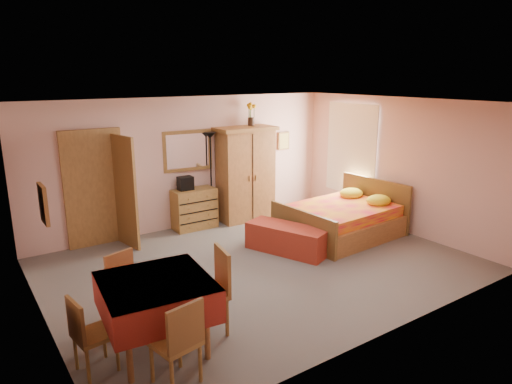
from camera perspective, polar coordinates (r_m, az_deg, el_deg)
floor at (r=7.53m, az=0.67°, el=-9.09°), size 6.50×6.50×0.00m
ceiling at (r=6.91m, az=0.74°, el=11.07°), size 6.50×6.50×0.00m
wall_back at (r=9.22m, az=-8.31°, el=3.65°), size 6.50×0.10×2.60m
wall_front at (r=5.35m, az=16.39°, el=-4.82°), size 6.50×0.10×2.60m
wall_left at (r=5.94m, az=-25.94°, el=-3.81°), size 0.10×5.00×2.60m
wall_right at (r=9.33m, az=17.28°, el=3.27°), size 0.10×5.00×2.60m
doorway at (r=8.60m, az=-19.55°, el=0.29°), size 1.06×0.12×2.15m
window at (r=10.04m, az=11.85°, el=5.26°), size 0.08×1.40×1.95m
picture_left at (r=5.26m, az=-25.05°, el=-1.38°), size 0.04×0.32×0.42m
picture_back at (r=10.39m, az=3.47°, el=6.40°), size 0.30×0.04×0.40m
chest_of_drawers at (r=9.20m, az=-7.71°, el=-2.10°), size 0.86×0.44×0.81m
wall_mirror at (r=9.13m, az=-8.56°, el=5.13°), size 1.02×0.14×0.81m
stereo at (r=9.04m, az=-8.82°, el=1.09°), size 0.29×0.22×0.27m
floor_lamp at (r=9.29m, az=-5.63°, el=1.62°), size 0.26×0.26×1.90m
wardrobe at (r=9.55m, az=-1.30°, el=2.26°), size 1.27×0.68×1.97m
sunflower_vase at (r=9.58m, az=-0.62°, el=9.71°), size 0.20×0.20×0.48m
bed at (r=8.83m, az=10.54°, el=-2.35°), size 2.20×1.78×0.98m
bench at (r=7.99m, az=3.89°, el=-5.87°), size 1.01×1.52×0.47m
dining_table at (r=5.35m, az=-12.20°, el=-14.87°), size 1.27×1.27×0.84m
chair_south at (r=4.80m, az=-10.10°, el=-17.86°), size 0.49×0.49×0.93m
chair_north at (r=5.97m, az=-15.53°, el=-11.62°), size 0.50×0.50×0.89m
chair_west at (r=5.19m, az=-19.52°, el=-16.34°), size 0.44×0.44×0.85m
chair_east at (r=5.55m, az=-6.26°, el=-12.35°), size 0.54×0.54×1.03m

